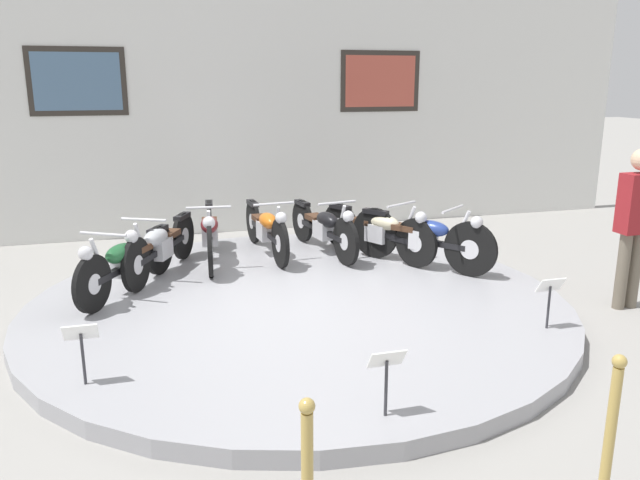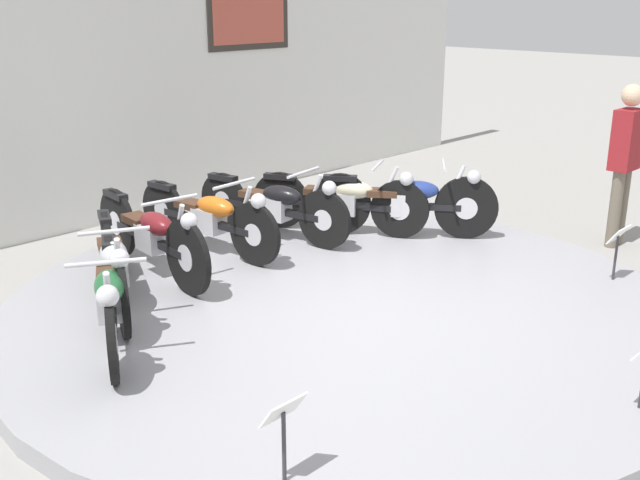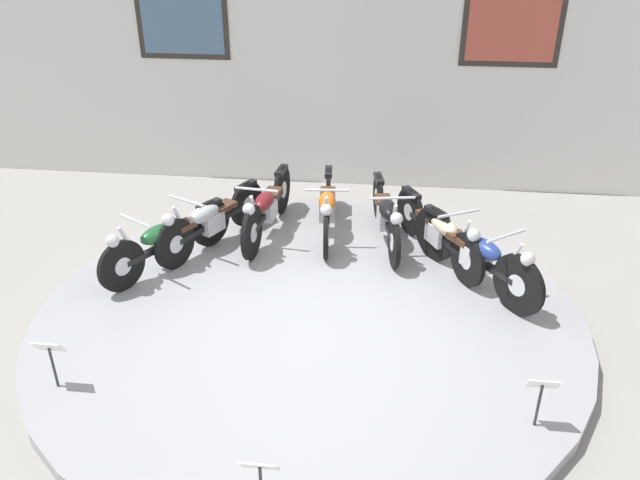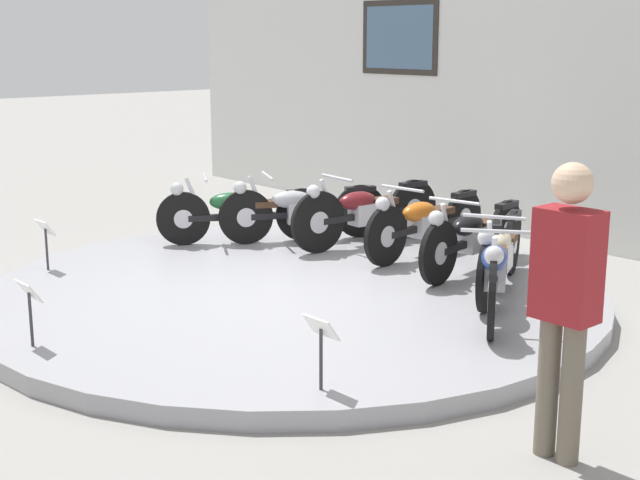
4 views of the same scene
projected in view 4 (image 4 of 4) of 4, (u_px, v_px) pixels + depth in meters
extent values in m
plane|color=gray|center=(293.00, 301.00, 8.43)|extent=(60.00, 60.00, 0.00)
cylinder|color=#99999E|center=(292.00, 293.00, 8.41)|extent=(5.81, 5.81, 0.15)
cube|color=silver|center=(552.00, 57.00, 10.51)|extent=(14.00, 0.20, 4.43)
cube|color=#2D2823|center=(399.00, 37.00, 12.15)|extent=(1.40, 0.02, 1.00)
cube|color=slate|center=(399.00, 37.00, 12.14)|extent=(1.24, 0.02, 0.84)
cylinder|color=black|center=(183.00, 219.00, 9.98)|extent=(0.36, 0.55, 0.60)
cylinder|color=silver|center=(183.00, 219.00, 9.98)|extent=(0.16, 0.21, 0.21)
cylinder|color=black|center=(302.00, 214.00, 10.22)|extent=(0.36, 0.55, 0.60)
cylinder|color=silver|center=(302.00, 214.00, 10.22)|extent=(0.16, 0.21, 0.21)
cube|color=black|center=(243.00, 217.00, 10.10)|extent=(0.70, 1.10, 0.07)
cube|color=silver|center=(240.00, 215.00, 10.09)|extent=(0.34, 0.38, 0.24)
ellipsoid|color=#1E562D|center=(231.00, 201.00, 10.04)|extent=(0.44, 0.52, 0.20)
cube|color=#472D1E|center=(262.00, 204.00, 10.11)|extent=(0.34, 0.38, 0.07)
cube|color=black|center=(302.00, 192.00, 10.16)|extent=(0.27, 0.36, 0.06)
cylinder|color=silver|center=(196.00, 201.00, 9.96)|extent=(0.17, 0.24, 0.54)
cylinder|color=silver|center=(205.00, 177.00, 9.93)|extent=(0.48, 0.30, 0.03)
sphere|color=silver|center=(177.00, 189.00, 9.90)|extent=(0.15, 0.15, 0.15)
cylinder|color=black|center=(246.00, 217.00, 10.03)|extent=(0.32, 0.58, 0.62)
cylinder|color=silver|center=(246.00, 217.00, 10.03)|extent=(0.15, 0.22, 0.22)
cylinder|color=black|center=(360.00, 211.00, 10.37)|extent=(0.32, 0.58, 0.62)
cylinder|color=silver|center=(360.00, 211.00, 10.37)|extent=(0.15, 0.22, 0.22)
cube|color=black|center=(304.00, 214.00, 10.20)|extent=(0.61, 1.15, 0.07)
cube|color=silver|center=(301.00, 213.00, 10.18)|extent=(0.32, 0.38, 0.24)
ellipsoid|color=#B2B5BA|center=(292.00, 199.00, 10.12)|extent=(0.41, 0.53, 0.20)
cube|color=#472D1E|center=(322.00, 201.00, 10.22)|extent=(0.32, 0.38, 0.07)
cube|color=black|center=(360.00, 189.00, 10.31)|extent=(0.25, 0.37, 0.06)
cylinder|color=silver|center=(259.00, 199.00, 10.02)|extent=(0.15, 0.24, 0.54)
cylinder|color=silver|center=(268.00, 176.00, 9.99)|extent=(0.50, 0.27, 0.03)
sphere|color=silver|center=(240.00, 188.00, 9.93)|extent=(0.15, 0.15, 0.15)
cylinder|color=black|center=(318.00, 222.00, 9.60)|extent=(0.13, 0.68, 0.68)
cylinder|color=silver|center=(318.00, 222.00, 9.60)|extent=(0.09, 0.24, 0.24)
cylinder|color=black|center=(413.00, 209.00, 10.37)|extent=(0.13, 0.68, 0.68)
cylinder|color=silver|center=(413.00, 209.00, 10.37)|extent=(0.09, 0.24, 0.24)
cube|color=black|center=(367.00, 215.00, 9.99)|extent=(0.20, 1.24, 0.07)
cube|color=silver|center=(364.00, 214.00, 9.96)|extent=(0.23, 0.34, 0.24)
ellipsoid|color=maroon|center=(357.00, 201.00, 9.87)|extent=(0.27, 0.50, 0.20)
cube|color=#472D1E|center=(382.00, 201.00, 10.08)|extent=(0.23, 0.34, 0.07)
cube|color=black|center=(413.00, 184.00, 10.30)|extent=(0.14, 0.37, 0.06)
cylinder|color=silver|center=(329.00, 202.00, 9.64)|extent=(0.07, 0.25, 0.54)
cylinder|color=silver|center=(337.00, 178.00, 9.65)|extent=(0.54, 0.09, 0.03)
sphere|color=silver|center=(313.00, 192.00, 9.50)|extent=(0.15, 0.15, 0.15)
cylinder|color=black|center=(386.00, 236.00, 9.05)|extent=(0.11, 0.63, 0.63)
cylinder|color=silver|center=(386.00, 236.00, 9.05)|extent=(0.08, 0.22, 0.22)
cylinder|color=black|center=(463.00, 217.00, 9.99)|extent=(0.11, 0.63, 0.63)
cylinder|color=silver|center=(463.00, 217.00, 9.99)|extent=(0.08, 0.22, 0.22)
cube|color=black|center=(426.00, 226.00, 9.52)|extent=(0.17, 1.24, 0.07)
cube|color=silver|center=(424.00, 225.00, 9.49)|extent=(0.23, 0.34, 0.24)
ellipsoid|color=#D16619|center=(419.00, 212.00, 9.38)|extent=(0.26, 0.50, 0.20)
cube|color=#472D1E|center=(439.00, 211.00, 9.64)|extent=(0.23, 0.34, 0.07)
cube|color=black|center=(464.00, 194.00, 9.94)|extent=(0.13, 0.37, 0.06)
cylinder|color=silver|center=(395.00, 215.00, 9.11)|extent=(0.06, 0.25, 0.54)
cylinder|color=silver|center=(403.00, 189.00, 9.13)|extent=(0.54, 0.08, 0.03)
sphere|color=silver|center=(382.00, 204.00, 8.93)|extent=(0.15, 0.15, 0.15)
cylinder|color=black|center=(439.00, 253.00, 8.36)|extent=(0.16, 0.62, 0.62)
cylinder|color=silver|center=(439.00, 253.00, 8.36)|extent=(0.10, 0.22, 0.22)
cylinder|color=black|center=(506.00, 229.00, 9.38)|extent=(0.16, 0.62, 0.62)
cylinder|color=silver|center=(506.00, 229.00, 9.38)|extent=(0.10, 0.22, 0.22)
cube|color=black|center=(474.00, 241.00, 8.87)|extent=(0.28, 1.24, 0.07)
cube|color=silver|center=(472.00, 239.00, 8.84)|extent=(0.25, 0.35, 0.24)
ellipsoid|color=black|center=(468.00, 225.00, 8.72)|extent=(0.30, 0.51, 0.20)
cube|color=#472D1E|center=(485.00, 223.00, 9.01)|extent=(0.25, 0.35, 0.07)
cube|color=black|center=(507.00, 205.00, 9.33)|extent=(0.16, 0.37, 0.06)
cylinder|color=silver|center=(447.00, 230.00, 8.43)|extent=(0.09, 0.25, 0.54)
cylinder|color=silver|center=(454.00, 201.00, 8.45)|extent=(0.54, 0.13, 0.03)
sphere|color=silver|center=(436.00, 218.00, 8.24)|extent=(0.15, 0.15, 0.15)
cylinder|color=black|center=(486.00, 276.00, 7.54)|extent=(0.34, 0.59, 0.63)
cylinder|color=silver|center=(486.00, 276.00, 7.54)|extent=(0.16, 0.23, 0.22)
cylinder|color=black|center=(512.00, 242.00, 8.77)|extent=(0.34, 0.59, 0.63)
cylinder|color=silver|center=(512.00, 242.00, 8.77)|extent=(0.16, 0.23, 0.22)
cube|color=black|center=(500.00, 258.00, 8.15)|extent=(0.64, 1.13, 0.07)
cube|color=silver|center=(499.00, 257.00, 8.11)|extent=(0.33, 0.38, 0.24)
ellipsoid|color=beige|center=(498.00, 242.00, 7.99)|extent=(0.42, 0.53, 0.20)
cube|color=#472D1E|center=(505.00, 238.00, 8.32)|extent=(0.33, 0.38, 0.07)
cube|color=black|center=(514.00, 216.00, 8.71)|extent=(0.26, 0.37, 0.06)
cylinder|color=silver|center=(490.00, 249.00, 7.63)|extent=(0.15, 0.24, 0.54)
cylinder|color=silver|center=(494.00, 217.00, 7.67)|extent=(0.49, 0.28, 0.03)
sphere|color=silver|center=(486.00, 238.00, 7.41)|extent=(0.15, 0.15, 0.15)
cylinder|color=black|center=(492.00, 297.00, 6.85)|extent=(0.45, 0.57, 0.68)
cylinder|color=silver|center=(492.00, 297.00, 6.85)|extent=(0.19, 0.23, 0.24)
cylinder|color=black|center=(495.00, 256.00, 8.14)|extent=(0.45, 0.57, 0.68)
cylinder|color=silver|center=(495.00, 256.00, 8.14)|extent=(0.19, 0.23, 0.24)
cube|color=black|center=(494.00, 274.00, 7.50)|extent=(0.80, 1.03, 0.07)
cube|color=silver|center=(494.00, 273.00, 7.45)|extent=(0.35, 0.38, 0.24)
ellipsoid|color=navy|center=(494.00, 257.00, 7.32)|extent=(0.46, 0.52, 0.20)
cube|color=#472D1E|center=(495.00, 252.00, 7.68)|extent=(0.35, 0.38, 0.07)
cube|color=black|center=(496.00, 225.00, 8.08)|extent=(0.30, 0.35, 0.06)
cylinder|color=silver|center=(494.00, 267.00, 6.95)|extent=(0.19, 0.23, 0.54)
cylinder|color=silver|center=(495.00, 231.00, 7.00)|extent=(0.45, 0.35, 0.03)
sphere|color=silver|center=(494.00, 255.00, 6.72)|extent=(0.15, 0.15, 0.15)
cylinder|color=#333338|center=(47.00, 249.00, 8.93)|extent=(0.02, 0.02, 0.42)
cube|color=white|center=(45.00, 227.00, 8.88)|extent=(0.26, 0.11, 0.15)
cylinder|color=#333338|center=(31.00, 320.00, 6.70)|extent=(0.02, 0.02, 0.42)
cube|color=white|center=(29.00, 291.00, 6.65)|extent=(0.26, 0.11, 0.15)
cylinder|color=#333338|center=(321.00, 360.00, 5.87)|extent=(0.02, 0.02, 0.42)
cube|color=white|center=(321.00, 327.00, 5.82)|extent=(0.26, 0.11, 0.15)
cylinder|color=#6B6051|center=(548.00, 386.00, 5.25)|extent=(0.13, 0.13, 0.86)
cylinder|color=#6B6051|center=(571.00, 394.00, 5.13)|extent=(0.13, 0.13, 0.86)
cube|color=maroon|center=(567.00, 265.00, 5.02)|extent=(0.36, 0.22, 0.64)
sphere|color=beige|center=(573.00, 183.00, 4.92)|extent=(0.23, 0.23, 0.23)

